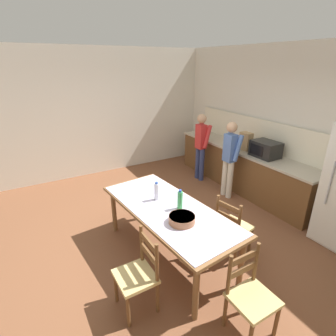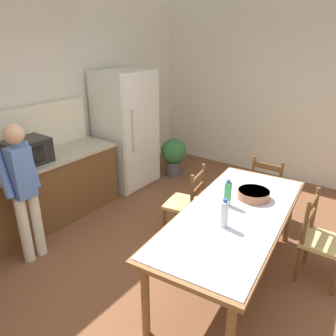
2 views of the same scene
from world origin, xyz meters
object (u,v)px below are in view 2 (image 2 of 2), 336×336
at_px(chair_head_end, 268,189).
at_px(person_at_counter, 23,187).
at_px(bottle_near_centre, 224,214).
at_px(chair_side_near_right, 320,240).
at_px(serving_bowl, 254,194).
at_px(bottle_off_centre, 228,194).
at_px(chair_side_far_right, 187,203).
at_px(microwave, 27,152).
at_px(refrigerator, 126,130).
at_px(dining_table, 233,220).
at_px(potted_plant, 174,155).

bearing_deg(chair_head_end, person_at_counter, 52.16).
xyz_separation_m(bottle_near_centre, chair_side_near_right, (0.83, -0.67, -0.46)).
bearing_deg(serving_bowl, chair_head_end, 9.94).
xyz_separation_m(bottle_off_centre, chair_side_far_right, (0.32, 0.67, -0.46)).
height_order(bottle_off_centre, chair_head_end, bottle_off_centre).
distance_m(bottle_off_centre, chair_side_near_right, 1.05).
relative_size(microwave, person_at_counter, 0.33).
height_order(microwave, serving_bowl, microwave).
distance_m(refrigerator, bottle_off_centre, 2.54).
bearing_deg(bottle_off_centre, dining_table, -127.75).
height_order(refrigerator, bottle_off_centre, refrigerator).
xyz_separation_m(chair_side_far_right, person_at_counter, (-1.36, 1.14, 0.42)).
bearing_deg(serving_bowl, potted_plant, 54.18).
bearing_deg(serving_bowl, bottle_near_centre, 179.79).
distance_m(refrigerator, chair_side_far_right, 1.86).
bearing_deg(dining_table, chair_side_far_right, 62.56).
bearing_deg(chair_side_far_right, microwave, -70.58).
height_order(chair_head_end, chair_side_far_right, same).
bearing_deg(bottle_near_centre, person_at_counter, 109.19).
relative_size(refrigerator, bottle_off_centre, 6.79).
bearing_deg(chair_side_near_right, chair_side_far_right, 95.14).
height_order(bottle_near_centre, bottle_off_centre, same).
relative_size(refrigerator, potted_plant, 2.75).
height_order(chair_side_far_right, person_at_counter, person_at_counter).
distance_m(serving_bowl, chair_side_far_right, 0.91).
xyz_separation_m(serving_bowl, potted_plant, (1.47, 2.04, -0.44)).
distance_m(bottle_off_centre, serving_bowl, 0.33).
xyz_separation_m(chair_head_end, chair_side_far_right, (-0.95, 0.65, 0.00)).
bearing_deg(chair_side_far_right, chair_head_end, 134.88).
distance_m(dining_table, potted_plant, 2.75).
height_order(refrigerator, chair_head_end, refrigerator).
bearing_deg(chair_side_near_right, person_at_counter, 119.28).
relative_size(microwave, bottle_near_centre, 1.85).
distance_m(dining_table, person_at_counter, 2.16).
xyz_separation_m(dining_table, chair_side_far_right, (0.41, 0.79, -0.26)).
xyz_separation_m(microwave, chair_head_end, (1.92, -2.31, -0.59)).
height_order(refrigerator, bottle_near_centre, refrigerator).
distance_m(bottle_near_centre, chair_side_near_right, 1.16).
xyz_separation_m(refrigerator, microwave, (-1.71, 0.02, 0.12)).
bearing_deg(bottle_off_centre, chair_side_near_right, -60.29).
distance_m(serving_bowl, person_at_counter, 2.38).
xyz_separation_m(refrigerator, dining_table, (-1.15, -2.44, -0.22)).
bearing_deg(dining_table, refrigerator, 64.69).
bearing_deg(person_at_counter, bottle_near_centre, -160.81).
distance_m(microwave, potted_plant, 2.54).
bearing_deg(microwave, chair_side_far_right, -59.73).
bearing_deg(chair_head_end, microwave, 39.65).
xyz_separation_m(bottle_off_centre, person_at_counter, (-1.05, 1.81, -0.04)).
xyz_separation_m(dining_table, chair_head_end, (1.37, 0.14, -0.26)).
relative_size(bottle_near_centre, chair_head_end, 0.30).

